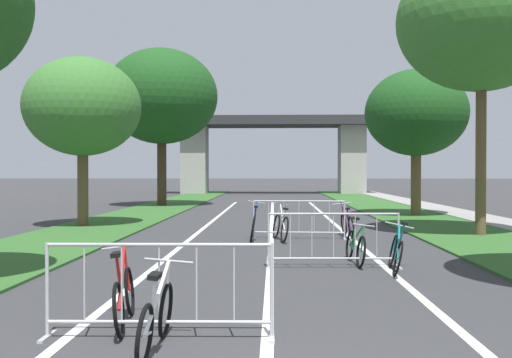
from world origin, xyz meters
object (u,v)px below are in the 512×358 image
object	(u,v)px
tree_right_pine_near	(482,20)
bicycle_red_5	(124,296)
bicycle_purple_1	(347,225)
crowd_barrier_nearest	(159,291)
tree_left_pine_far	(83,107)
tree_right_oak_mid	(416,113)
bicycle_silver_0	(281,226)
tree_left_oak_near	(162,97)
crowd_barrier_second	(334,240)
crowd_barrier_third	(299,220)
bicycle_blue_6	(253,226)
bicycle_green_2	(355,246)
bicycle_white_4	(156,318)
bicycle_teal_3	(396,252)

from	to	relation	value
tree_right_pine_near	bicycle_red_5	bearing A→B (deg)	-128.55
bicycle_purple_1	crowd_barrier_nearest	bearing A→B (deg)	-113.92
tree_left_pine_far	bicycle_red_5	world-z (taller)	tree_left_pine_far
tree_right_oak_mid	bicycle_silver_0	xyz separation A→B (m)	(-5.65, -8.44, -3.85)
tree_left_oak_near	tree_right_oak_mid	size ratio (longest dim) A/B	1.39
crowd_barrier_second	crowd_barrier_third	distance (m)	4.66
bicycle_blue_6	crowd_barrier_third	bearing A→B (deg)	17.03
bicycle_silver_0	crowd_barrier_second	bearing A→B (deg)	-88.60
tree_left_pine_far	tree_right_oak_mid	distance (m)	13.09
tree_left_oak_near	bicycle_silver_0	world-z (taller)	tree_left_oak_near
bicycle_silver_0	tree_left_pine_far	bearing A→B (deg)	139.75
bicycle_blue_6	tree_right_oak_mid	bearing A→B (deg)	52.10
crowd_barrier_third	bicycle_blue_6	bearing A→B (deg)	-162.26
crowd_barrier_nearest	bicycle_purple_1	size ratio (longest dim) A/B	1.59
bicycle_red_5	tree_right_oak_mid	bearing A→B (deg)	57.81
bicycle_purple_1	bicycle_red_5	xyz separation A→B (m)	(-3.82, -9.22, 0.00)
crowd_barrier_second	bicycle_green_2	bearing A→B (deg)	45.69
tree_left_oak_near	bicycle_silver_0	bearing A→B (deg)	-67.67
bicycle_white_4	bicycle_red_5	world-z (taller)	bicycle_red_5
tree_left_oak_near	bicycle_silver_0	xyz separation A→B (m)	(6.12, -14.90, -5.43)
crowd_barrier_second	bicycle_teal_3	bearing A→B (deg)	-21.44
tree_right_pine_near	bicycle_purple_1	bearing A→B (deg)	-174.96
bicycle_green_2	tree_left_oak_near	bearing A→B (deg)	-71.65
bicycle_purple_1	bicycle_red_5	bearing A→B (deg)	-117.60
tree_left_oak_near	tree_right_oak_mid	world-z (taller)	tree_left_oak_near
tree_right_pine_near	bicycle_purple_1	distance (m)	6.88
tree_right_oak_mid	bicycle_white_4	bearing A→B (deg)	-111.56
tree_left_oak_near	crowd_barrier_second	distance (m)	21.06
bicycle_silver_0	crowd_barrier_nearest	bearing A→B (deg)	-110.60
crowd_barrier_third	bicycle_white_4	distance (m)	9.93
bicycle_silver_0	bicycle_purple_1	distance (m)	2.05
bicycle_silver_0	bicycle_blue_6	xyz separation A→B (m)	(-0.73, 0.03, -0.00)
crowd_barrier_nearest	bicycle_purple_1	bearing A→B (deg)	71.16
bicycle_silver_0	bicycle_teal_3	world-z (taller)	bicycle_silver_0
tree_left_oak_near	crowd_barrier_second	world-z (taller)	tree_left_oak_near
tree_left_oak_near	bicycle_white_4	size ratio (longest dim) A/B	5.19
tree_right_pine_near	bicycle_green_2	distance (m)	8.65
bicycle_blue_6	bicycle_purple_1	bearing A→B (deg)	16.67
tree_left_pine_far	bicycle_white_4	bearing A→B (deg)	-68.31
bicycle_silver_0	bicycle_white_4	world-z (taller)	bicycle_silver_0
bicycle_red_5	bicycle_white_4	bearing A→B (deg)	-66.29
tree_right_oak_mid	bicycle_blue_6	distance (m)	11.23
crowd_barrier_nearest	bicycle_red_5	xyz separation A→B (m)	(-0.52, 0.48, -0.16)
tree_left_oak_near	bicycle_teal_3	distance (m)	21.87
tree_left_pine_far	bicycle_silver_0	size ratio (longest dim) A/B	3.27
tree_right_oak_mid	bicycle_teal_3	size ratio (longest dim) A/B	3.61
bicycle_teal_3	tree_right_pine_near	bearing A→B (deg)	65.23
crowd_barrier_nearest	bicycle_red_5	distance (m)	0.72
tree_right_pine_near	bicycle_teal_3	bearing A→B (deg)	-121.85
tree_left_pine_far	bicycle_purple_1	distance (m)	9.53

